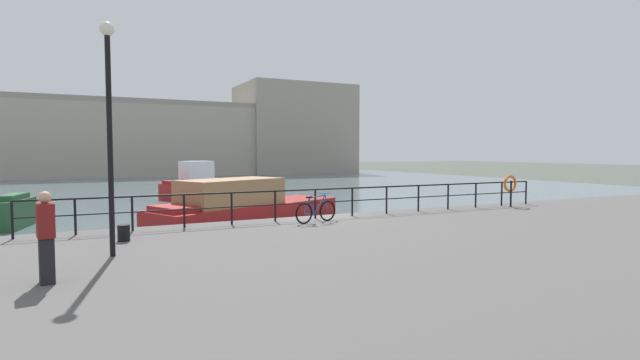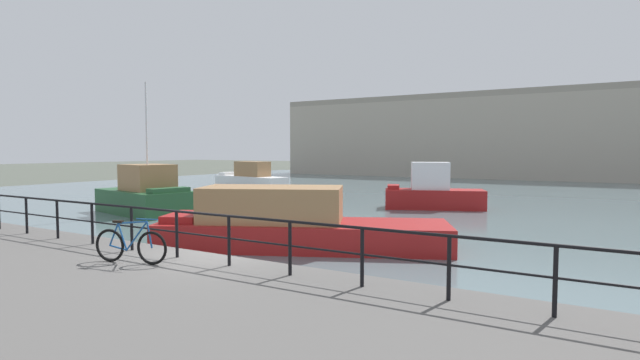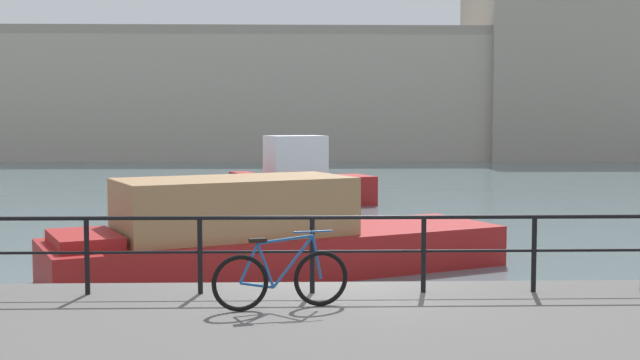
{
  "view_description": "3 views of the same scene",
  "coord_description": "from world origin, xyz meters",
  "px_view_note": "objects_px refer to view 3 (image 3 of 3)",
  "views": [
    {
      "loc": [
        -7.73,
        -16.11,
        3.32
      ],
      "look_at": [
        0.99,
        1.61,
        2.16
      ],
      "focal_mm": 26.65,
      "sensor_mm": 36.0,
      "label": 1
    },
    {
      "loc": [
        7.89,
        -8.37,
        3.34
      ],
      "look_at": [
        0.84,
        3.58,
        2.49
      ],
      "focal_mm": 26.99,
      "sensor_mm": 36.0,
      "label": 2
    },
    {
      "loc": [
        -0.57,
        -11.76,
        3.34
      ],
      "look_at": [
        -0.13,
        3.5,
        2.17
      ],
      "focal_mm": 45.37,
      "sensor_mm": 36.0,
      "label": 3
    }
  ],
  "objects_px": {
    "moored_blue_motorboat": "(264,237)",
    "moored_white_yacht": "(299,181)",
    "harbor_building": "(387,92)",
    "parked_bicycle": "(281,279)"
  },
  "relations": [
    {
      "from": "harbor_building",
      "to": "moored_blue_motorboat",
      "type": "relative_size",
      "value": 6.16
    },
    {
      "from": "moored_blue_motorboat",
      "to": "parked_bicycle",
      "type": "bearing_deg",
      "value": 69.46
    },
    {
      "from": "moored_white_yacht",
      "to": "moored_blue_motorboat",
      "type": "height_order",
      "value": "moored_white_yacht"
    },
    {
      "from": "moored_blue_motorboat",
      "to": "parked_bicycle",
      "type": "relative_size",
      "value": 5.85
    },
    {
      "from": "harbor_building",
      "to": "moored_white_yacht",
      "type": "relative_size",
      "value": 10.73
    },
    {
      "from": "harbor_building",
      "to": "moored_blue_motorboat",
      "type": "xyz_separation_m",
      "value": [
        -8.12,
        -49.88,
        -4.65
      ]
    },
    {
      "from": "harbor_building",
      "to": "moored_white_yacht",
      "type": "bearing_deg",
      "value": -101.35
    },
    {
      "from": "harbor_building",
      "to": "moored_blue_motorboat",
      "type": "distance_m",
      "value": 50.75
    },
    {
      "from": "harbor_building",
      "to": "parked_bicycle",
      "type": "relative_size",
      "value": 36.09
    },
    {
      "from": "moored_blue_motorboat",
      "to": "moored_white_yacht",
      "type": "bearing_deg",
      "value": -118.08
    }
  ]
}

